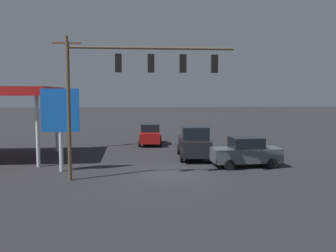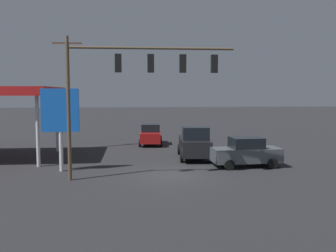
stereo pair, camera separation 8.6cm
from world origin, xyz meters
name	(u,v)px [view 1 (the left image)]	position (x,y,z in m)	size (l,w,h in m)	color
ground_plane	(171,175)	(0.00, 0.00, 0.00)	(200.00, 200.00, 0.00)	#262628
traffic_signal_assembly	(135,75)	(2.08, 0.82, 5.78)	(9.20, 0.43, 7.55)	brown
utility_pole	(68,90)	(7.63, -10.69, 5.05)	(2.40, 0.26, 9.53)	brown
price_sign	(60,114)	(6.62, -1.59, 3.56)	(2.25, 0.27, 5.07)	silver
pickup_parked	(194,143)	(-2.25, -5.23, 1.11)	(2.55, 5.33, 2.40)	black
sedan_waiting	(246,152)	(-5.11, -1.91, 0.95)	(4.50, 2.27, 1.93)	#474C51
sedan_far	(150,134)	(0.58, -12.81, 0.95)	(2.29, 4.51, 1.93)	maroon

